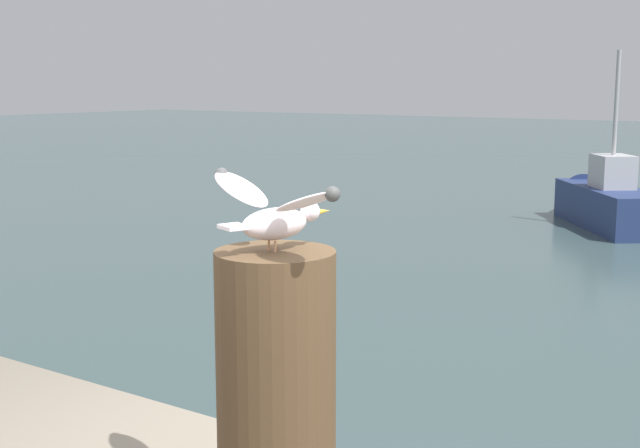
% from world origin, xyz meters
% --- Properties ---
extents(mooring_post, '(0.38, 0.38, 0.92)m').
position_xyz_m(mooring_post, '(0.13, -0.58, 1.75)').
color(mooring_post, '#4C3823').
rests_on(mooring_post, harbor_quay).
extents(seagull, '(0.65, 0.38, 0.23)m').
position_xyz_m(seagull, '(0.13, -0.58, 2.34)').
color(seagull, tan).
rests_on(seagull, mooring_post).
extents(boat_navy, '(3.13, 3.68, 3.34)m').
position_xyz_m(boat_navy, '(-2.92, 13.91, 0.46)').
color(boat_navy, navy).
rests_on(boat_navy, ground_plane).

